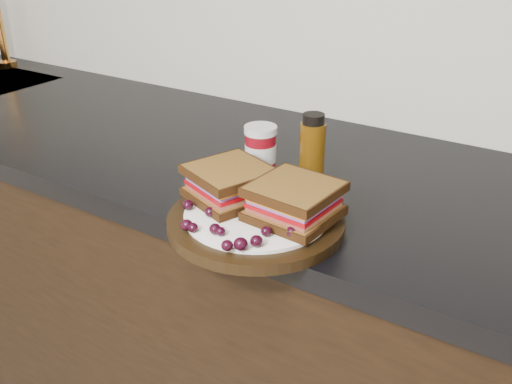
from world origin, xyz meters
TOP-DOWN VIEW (x-y plane):
  - base_cabinets at (0.00, 1.70)m, footprint 3.96×0.58m
  - countertop at (0.00, 1.70)m, footprint 3.98×0.60m
  - plate at (0.17, 1.46)m, footprint 0.28×0.28m
  - sandwich_left at (0.11, 1.48)m, footprint 0.16×0.16m
  - sandwich_right at (0.22, 1.48)m, footprint 0.13×0.13m
  - grape_0 at (0.07, 1.41)m, footprint 0.02×0.02m
  - grape_1 at (0.11, 1.41)m, footprint 0.02×0.02m
  - grape_2 at (0.11, 1.36)m, footprint 0.02×0.02m
  - grape_3 at (0.12, 1.36)m, footprint 0.02×0.02m
  - grape_4 at (0.15, 1.38)m, footprint 0.02×0.02m
  - grape_5 at (0.16, 1.38)m, footprint 0.01×0.01m
  - grape_6 at (0.19, 1.35)m, footprint 0.02×0.02m
  - grape_7 at (0.21, 1.36)m, footprint 0.02×0.02m
  - grape_8 at (0.22, 1.38)m, footprint 0.02×0.02m
  - grape_9 at (0.22, 1.41)m, footprint 0.02×0.02m
  - grape_10 at (0.25, 1.43)m, footprint 0.02×0.02m
  - grape_11 at (0.25, 1.44)m, footprint 0.02×0.02m
  - grape_12 at (0.25, 1.45)m, footprint 0.02×0.02m
  - grape_13 at (0.25, 1.51)m, footprint 0.02×0.02m
  - grape_14 at (0.22, 1.51)m, footprint 0.01×0.01m
  - grape_15 at (0.13, 1.51)m, footprint 0.02×0.02m
  - grape_16 at (0.11, 1.49)m, footprint 0.02×0.02m
  - grape_17 at (0.10, 1.47)m, footprint 0.02×0.02m
  - grape_18 at (0.08, 1.45)m, footprint 0.02×0.02m
  - grape_19 at (0.08, 1.46)m, footprint 0.02×0.02m
  - grape_20 at (0.13, 1.48)m, footprint 0.02×0.02m
  - grape_21 at (0.12, 1.47)m, footprint 0.02×0.02m
  - grape_22 at (0.09, 1.46)m, footprint 0.01×0.01m
  - condiment_jar at (0.06, 1.65)m, footprint 0.08×0.08m
  - oil_bottle at (0.16, 1.66)m, footprint 0.05×0.05m

SIDE VIEW (x-z plane):
  - base_cabinets at x=0.00m, z-range 0.00..0.86m
  - countertop at x=0.00m, z-range 0.86..0.90m
  - plate at x=0.17m, z-range 0.90..0.92m
  - grape_5 at x=0.16m, z-range 0.92..0.94m
  - grape_22 at x=0.09m, z-range 0.92..0.94m
  - grape_14 at x=0.22m, z-range 0.92..0.94m
  - grape_3 at x=0.12m, z-range 0.92..0.94m
  - grape_12 at x=0.25m, z-range 0.92..0.94m
  - grape_9 at x=0.22m, z-range 0.92..0.94m
  - grape_19 at x=0.08m, z-range 0.92..0.94m
  - grape_1 at x=0.11m, z-range 0.92..0.94m
  - grape_21 at x=0.12m, z-range 0.92..0.94m
  - grape_11 at x=0.25m, z-range 0.92..0.94m
  - grape_6 at x=0.19m, z-range 0.92..0.94m
  - grape_4 at x=0.15m, z-range 0.92..0.94m
  - grape_0 at x=0.07m, z-range 0.92..0.94m
  - grape_17 at x=0.10m, z-range 0.92..0.94m
  - grape_15 at x=0.13m, z-range 0.92..0.94m
  - grape_8 at x=0.22m, z-range 0.92..0.94m
  - grape_16 at x=0.11m, z-range 0.92..0.94m
  - grape_20 at x=0.13m, z-range 0.92..0.94m
  - grape_2 at x=0.11m, z-range 0.92..0.94m
  - grape_18 at x=0.08m, z-range 0.92..0.94m
  - grape_10 at x=0.25m, z-range 0.92..0.94m
  - grape_7 at x=0.21m, z-range 0.92..0.94m
  - grape_13 at x=0.25m, z-range 0.92..0.94m
  - condiment_jar at x=0.06m, z-range 0.90..0.99m
  - sandwich_left at x=0.11m, z-range 0.92..0.98m
  - sandwich_right at x=0.22m, z-range 0.92..0.98m
  - oil_bottle at x=0.16m, z-range 0.90..1.03m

